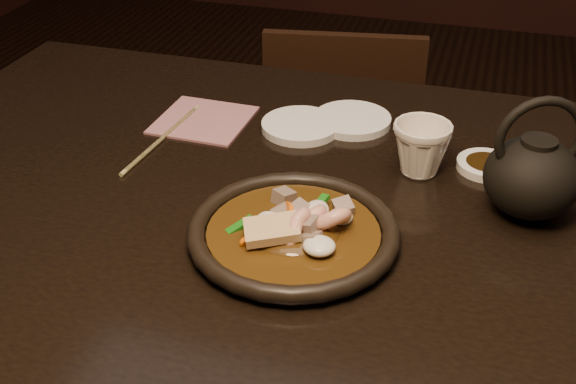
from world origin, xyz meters
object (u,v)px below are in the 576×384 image
(table, at_px, (363,249))
(plate, at_px, (293,233))
(chair, at_px, (342,157))
(teapot, at_px, (533,173))
(tea_cup, at_px, (421,147))

(table, relative_size, plate, 5.70)
(table, xyz_separation_m, chair, (-0.18, 0.69, -0.25))
(table, distance_m, teapot, 0.26)
(chair, xyz_separation_m, tea_cup, (0.24, -0.57, 0.37))
(table, xyz_separation_m, plate, (-0.08, -0.11, 0.09))
(tea_cup, bearing_deg, teapot, -24.45)
(table, relative_size, tea_cup, 18.02)
(table, bearing_deg, plate, -123.95)
(plate, distance_m, tea_cup, 0.27)
(table, distance_m, plate, 0.16)
(teapot, bearing_deg, chair, 101.19)
(plate, bearing_deg, teapot, 28.08)
(tea_cup, relative_size, teapot, 0.50)
(tea_cup, bearing_deg, plate, -120.36)
(teapot, bearing_deg, plate, -172.36)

